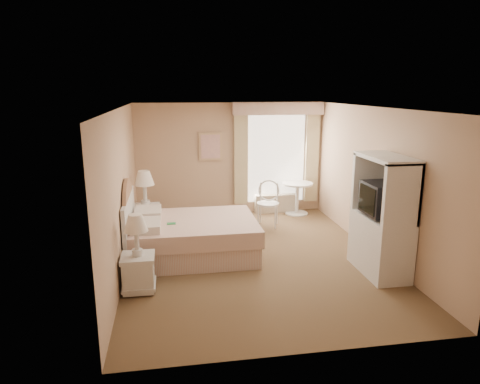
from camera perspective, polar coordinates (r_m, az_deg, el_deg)
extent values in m
cube|color=brown|center=(7.35, 1.85, -8.72)|extent=(4.20, 5.50, 0.01)
cube|color=silver|center=(6.81, 2.01, 11.15)|extent=(4.20, 5.50, 0.01)
cube|color=tan|center=(9.64, -1.28, 4.40)|extent=(4.20, 0.01, 2.50)
cube|color=tan|center=(4.42, 8.96, -6.99)|extent=(4.20, 0.01, 2.50)
cube|color=tan|center=(6.89, -15.48, 0.17)|extent=(0.01, 5.50, 2.50)
cube|color=tan|center=(7.66, 17.53, 1.36)|extent=(0.01, 5.50, 2.50)
cube|color=white|center=(9.81, 4.85, 4.52)|extent=(1.30, 0.02, 2.00)
cube|color=beige|center=(9.59, 0.10, 4.36)|extent=(0.30, 0.08, 2.05)
cube|color=beige|center=(10.00, 9.55, 4.55)|extent=(0.30, 0.08, 2.05)
cube|color=tan|center=(9.61, 5.12, 11.04)|extent=(2.05, 0.20, 0.28)
cube|color=beige|center=(9.94, 4.86, -1.49)|extent=(1.00, 0.22, 0.42)
cube|color=tan|center=(9.51, -3.96, 6.08)|extent=(0.52, 0.03, 0.62)
cube|color=beige|center=(9.49, -3.95, 6.06)|extent=(0.42, 0.02, 0.52)
cube|color=tan|center=(7.43, -6.21, -7.08)|extent=(2.07, 1.58, 0.35)
cube|color=beige|center=(7.32, -6.27, -4.77)|extent=(2.13, 1.63, 0.28)
cube|color=beige|center=(6.91, -12.41, -4.43)|extent=(0.44, 0.61, 0.14)
cube|color=beige|center=(7.63, -12.15, -2.71)|extent=(0.44, 0.61, 0.14)
cube|color=#258946|center=(7.13, -9.14, -4.17)|extent=(0.14, 0.10, 0.01)
cube|color=silver|center=(7.33, -14.52, -4.71)|extent=(0.06, 1.67, 1.08)
cylinder|color=#A47D57|center=(7.31, -14.57, -3.97)|extent=(0.05, 1.48, 1.48)
cube|color=white|center=(6.29, -13.36, -10.64)|extent=(0.42, 0.42, 0.46)
cube|color=white|center=(6.19, -13.49, -8.48)|extent=(0.46, 0.46, 0.05)
cube|color=white|center=(6.35, -13.28, -11.93)|extent=(0.46, 0.46, 0.05)
cylinder|color=silver|center=(6.16, -13.53, -7.84)|extent=(0.15, 0.15, 0.09)
cylinder|color=silver|center=(6.10, -13.62, -6.24)|extent=(0.06, 0.06, 0.37)
cone|color=white|center=(6.02, -13.75, -4.02)|extent=(0.33, 0.33, 0.24)
cube|color=white|center=(8.48, -12.37, -3.91)|extent=(0.48, 0.48, 0.52)
cube|color=white|center=(8.40, -12.47, -2.00)|extent=(0.52, 0.52, 0.06)
cube|color=white|center=(8.54, -12.31, -5.06)|extent=(0.52, 0.52, 0.05)
cylinder|color=silver|center=(8.38, -12.50, -1.45)|extent=(0.17, 0.17, 0.10)
cylinder|color=silver|center=(8.33, -12.57, -0.05)|extent=(0.07, 0.07, 0.42)
cone|color=white|center=(8.27, -12.67, 1.85)|extent=(0.38, 0.38, 0.27)
cylinder|color=silver|center=(9.89, 7.54, -2.81)|extent=(0.51, 0.51, 0.03)
cylinder|color=silver|center=(9.80, 7.60, -0.86)|extent=(0.08, 0.08, 0.69)
cylinder|color=white|center=(9.72, 7.67, 1.11)|extent=(0.69, 0.69, 0.04)
cylinder|color=silver|center=(8.78, 2.44, -3.35)|extent=(0.03, 0.03, 0.47)
cylinder|color=silver|center=(8.74, 4.73, -3.46)|extent=(0.03, 0.03, 0.47)
cylinder|color=silver|center=(9.11, 2.74, -2.71)|extent=(0.03, 0.03, 0.47)
cylinder|color=silver|center=(9.08, 4.95, -2.82)|extent=(0.03, 0.03, 0.47)
cylinder|color=white|center=(8.86, 3.74, -1.57)|extent=(0.58, 0.58, 0.04)
torus|color=silver|center=(8.94, 3.87, 0.21)|extent=(0.46, 0.25, 0.45)
cylinder|color=silver|center=(9.00, 2.77, -0.02)|extent=(0.03, 0.03, 0.41)
cylinder|color=silver|center=(8.96, 5.00, -0.12)|extent=(0.03, 0.03, 0.41)
cube|color=white|center=(6.99, 18.14, -6.67)|extent=(0.55, 1.10, 0.90)
cube|color=white|center=(6.30, 20.85, -0.48)|extent=(0.55, 0.08, 0.90)
cube|color=white|center=(7.18, 16.81, 1.48)|extent=(0.55, 0.08, 0.90)
cube|color=white|center=(6.66, 18.99, 4.35)|extent=(0.55, 1.10, 0.06)
cube|color=white|center=(6.86, 20.59, 0.64)|extent=(0.04, 1.10, 0.90)
cube|color=black|center=(6.77, 18.44, -0.85)|extent=(0.48, 0.60, 0.48)
cube|color=black|center=(6.66, 16.60, -0.94)|extent=(0.02, 0.50, 0.40)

